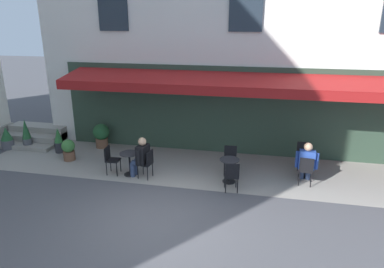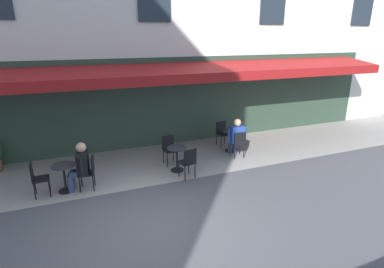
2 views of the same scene
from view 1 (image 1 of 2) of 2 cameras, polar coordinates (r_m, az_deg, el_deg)
ground_plane at (r=8.85m, az=-5.95°, el=-14.01°), size 70.00×70.00×0.00m
sidewalk_cafe_terrace at (r=11.53m, az=15.14°, el=-6.47°), size 20.50×3.20×0.01m
back_alley_steps at (r=15.41m, az=-24.53°, el=-0.21°), size 2.40×1.75×0.60m
cafe_table_near_entrance at (r=10.51m, az=6.22°, el=-5.48°), size 0.60×0.60×0.75m
cafe_chair_black_by_window at (r=9.92m, az=6.60°, el=-6.66°), size 0.47×0.47×0.91m
cafe_chair_black_corner_right at (r=11.07m, az=6.36°, el=-3.90°), size 0.43×0.43×0.91m
cafe_table_mid_terrace at (r=11.10m, az=-10.32°, el=-4.36°), size 0.60×0.60×0.75m
cafe_chair_black_under_awning at (r=10.78m, az=-7.44°, el=-4.58°), size 0.46×0.46×0.91m
cafe_chair_black_back_row at (r=11.29m, az=-13.37°, el=-3.85°), size 0.42×0.42×0.91m
cafe_table_streetside at (r=11.37m, az=18.37°, el=-4.47°), size 0.60×0.60×0.75m
cafe_chair_black_near_door at (r=10.76m, az=18.40°, el=-5.46°), size 0.44×0.44×0.91m
cafe_chair_black_facing_street at (r=11.93m, az=17.95°, el=-3.05°), size 0.42×0.42×0.91m
seated_patron_in_black at (r=10.82m, az=-8.49°, el=-3.64°), size 0.60×0.67×1.32m
seated_companion_in_blue at (r=10.90m, az=18.48°, el=-4.28°), size 0.66×0.57×1.31m
potted_plant_by_steps at (r=14.92m, az=-28.36°, el=-0.66°), size 0.46×0.46×0.86m
potted_plant_entrance_right at (r=12.85m, az=-19.80°, el=-2.41°), size 0.46×0.46×0.76m
potted_plant_mid_terrace at (r=13.70m, az=-21.24°, el=-1.00°), size 0.33×0.33×0.96m
potted_plant_under_sign at (r=13.72m, az=-14.82°, el=-0.10°), size 0.62×0.62×0.94m
potted_plant_entrance_left at (r=14.65m, az=-25.79°, el=-0.01°), size 0.34×0.34×1.15m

